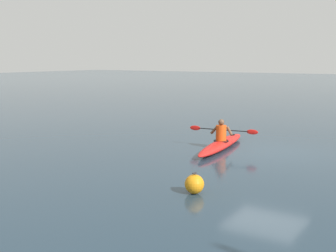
% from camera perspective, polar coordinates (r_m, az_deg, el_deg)
% --- Properties ---
extents(ground_plane, '(160.00, 160.00, 0.00)m').
position_cam_1_polar(ground_plane, '(15.02, 12.87, -3.36)').
color(ground_plane, '#233847').
extents(kayak, '(1.18, 4.38, 0.30)m').
position_cam_1_polar(kayak, '(15.34, 6.99, -2.38)').
color(kayak, red).
rests_on(kayak, ground).
extents(kayaker, '(2.46, 0.57, 0.74)m').
position_cam_1_polar(kayaker, '(15.22, 6.97, -0.71)').
color(kayaker, '#E04C14').
rests_on(kayaker, kayak).
extents(mooring_buoy_channel_marker, '(0.45, 0.45, 0.50)m').
position_cam_1_polar(mooring_buoy_channel_marker, '(10.22, 3.46, -7.57)').
color(mooring_buoy_channel_marker, orange).
rests_on(mooring_buoy_channel_marker, ground).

